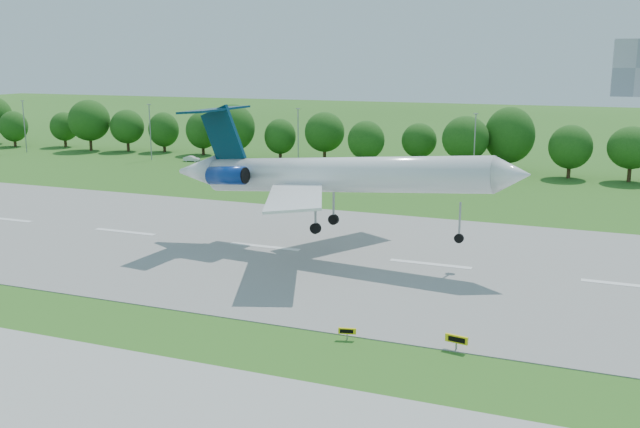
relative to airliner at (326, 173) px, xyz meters
The scene contains 9 objects.
ground 27.91m from the airliner, 107.08° to the right, with size 600.00×600.00×0.00m, color #265616.
runway 12.10m from the airliner, behind, with size 400.00×45.00×0.08m, color gray.
tree_line 67.38m from the airliner, 96.59° to the left, with size 288.40×8.40×10.40m.
light_poles 57.85m from the airliner, 100.19° to the left, with size 175.90×0.25×12.19m.
airliner is the anchor object (origin of this frame).
taxi_sign_centre 27.17m from the airliner, 65.18° to the right, with size 1.43×0.49×1.01m.
taxi_sign_right 30.74m from the airliner, 49.10° to the right, with size 1.82×0.51×1.27m.
service_vehicle_a 79.49m from the airliner, 132.53° to the left, with size 1.25×3.58×1.18m, color silver.
service_vehicle_b 51.05m from the airliner, 100.36° to the left, with size 1.53×3.81×1.30m, color silver.
Camera 1 is at (36.07, -48.83, 22.18)m, focal length 40.00 mm.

